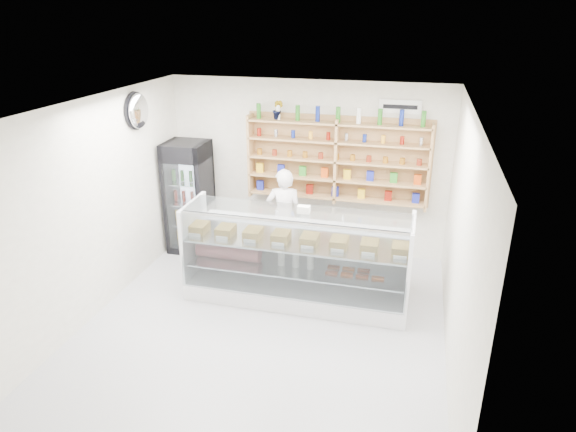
# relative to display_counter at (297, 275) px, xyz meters

# --- Properties ---
(room) EXTENTS (5.00, 5.00, 5.00)m
(room) POSITION_rel_display_counter_xyz_m (-0.24, -0.80, 1.04)
(room) COLOR #A0A1A5
(room) RESTS_ON ground
(display_counter) EXTENTS (3.05, 0.91, 1.33)m
(display_counter) POSITION_rel_display_counter_xyz_m (0.00, 0.00, 0.00)
(display_counter) COLOR white
(display_counter) RESTS_ON floor
(shop_worker) EXTENTS (0.63, 0.48, 1.55)m
(shop_worker) POSITION_rel_display_counter_xyz_m (-0.47, 1.07, 0.41)
(shop_worker) COLOR silver
(shop_worker) RESTS_ON floor
(drinks_cooler) EXTENTS (0.67, 0.65, 1.84)m
(drinks_cooler) POSITION_rel_display_counter_xyz_m (-2.09, 1.14, 0.56)
(drinks_cooler) COLOR black
(drinks_cooler) RESTS_ON floor
(wall_shelving) EXTENTS (2.84, 0.28, 1.33)m
(wall_shelving) POSITION_rel_display_counter_xyz_m (0.26, 1.54, 1.23)
(wall_shelving) COLOR tan
(wall_shelving) RESTS_ON back_wall
(potted_plant) EXTENTS (0.19, 0.16, 0.30)m
(potted_plant) POSITION_rel_display_counter_xyz_m (-0.68, 1.54, 1.98)
(potted_plant) COLOR #1E6626
(potted_plant) RESTS_ON wall_shelving
(security_mirror) EXTENTS (0.15, 0.50, 0.50)m
(security_mirror) POSITION_rel_display_counter_xyz_m (-2.41, 0.40, 2.09)
(security_mirror) COLOR silver
(security_mirror) RESTS_ON left_wall
(wall_sign) EXTENTS (0.62, 0.03, 0.20)m
(wall_sign) POSITION_rel_display_counter_xyz_m (1.16, 1.67, 2.09)
(wall_sign) COLOR white
(wall_sign) RESTS_ON back_wall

